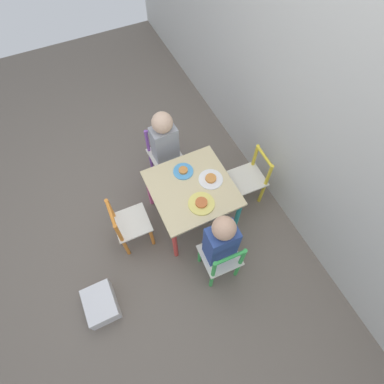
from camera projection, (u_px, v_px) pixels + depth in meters
The scene contains 13 objects.
ground_plane at pixel (192, 215), 2.61m from camera, with size 6.00×6.00×0.00m, color #6B6056.
house_wall at pixel (317, 56), 1.66m from camera, with size 6.00×0.06×2.60m.
kids_table at pixel (192, 192), 2.27m from camera, with size 0.60×0.60×0.46m.
chair_green at pixel (221, 259), 2.13m from camera, with size 0.27×0.27×0.53m.
chair_purple at pixel (164, 154), 2.62m from camera, with size 0.27×0.27×0.53m.
chair_yellow at pixel (250, 179), 2.49m from camera, with size 0.27×0.27×0.53m.
chair_orange at pixel (129, 225), 2.27m from camera, with size 0.27×0.27×0.53m.
child_right at pixel (220, 241), 1.99m from camera, with size 0.21×0.21×0.78m.
child_left at pixel (165, 144), 2.42m from camera, with size 0.22×0.21×0.77m.
plate_right at pixel (201, 203), 2.13m from camera, with size 0.19×0.19×0.03m.
plate_left at pixel (183, 171), 2.28m from camera, with size 0.15×0.15×0.03m.
plate_back at pixel (211, 179), 2.24m from camera, with size 0.18×0.18×0.03m.
storage_bin at pixel (101, 304), 2.16m from camera, with size 0.27×0.21×0.14m.
Camera 1 is at (1.06, -0.50, 2.34)m, focal length 28.00 mm.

